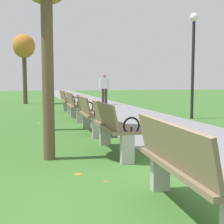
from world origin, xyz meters
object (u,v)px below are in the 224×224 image
(park_bench_4, at_px, (74,105))
(park_bench_2, at_px, (112,126))
(park_bench_1, at_px, (184,166))
(tree_3, at_px, (24,48))
(park_bench_3, at_px, (89,113))
(lamp_post, at_px, (193,49))
(park_bench_5, at_px, (66,101))
(pedestrian_walking, at_px, (104,87))

(park_bench_4, bearing_deg, park_bench_2, -90.00)
(park_bench_1, distance_m, park_bench_2, 2.70)
(park_bench_2, distance_m, tree_3, 13.14)
(park_bench_3, bearing_deg, park_bench_2, -90.00)
(park_bench_3, bearing_deg, park_bench_1, -90.00)
(park_bench_4, height_order, lamp_post, lamp_post)
(park_bench_1, relative_size, park_bench_5, 1.01)
(tree_3, bearing_deg, park_bench_2, -82.52)
(park_bench_5, bearing_deg, lamp_post, -38.17)
(park_bench_1, xyz_separation_m, lamp_post, (3.88, 7.02, 1.82))
(park_bench_4, xyz_separation_m, park_bench_5, (0.00, 2.45, 0.00))
(park_bench_5, height_order, pedestrian_walking, pedestrian_walking)
(park_bench_4, distance_m, park_bench_5, 2.45)
(park_bench_2, distance_m, lamp_post, 6.09)
(park_bench_2, distance_m, pedestrian_walking, 11.19)
(park_bench_4, bearing_deg, park_bench_5, 90.00)
(park_bench_4, distance_m, tree_3, 8.43)
(park_bench_5, distance_m, pedestrian_walking, 4.30)
(pedestrian_walking, bearing_deg, park_bench_2, -102.29)
(park_bench_1, distance_m, pedestrian_walking, 13.84)
(park_bench_1, bearing_deg, park_bench_2, 90.00)
(park_bench_4, relative_size, pedestrian_walking, 0.99)
(tree_3, bearing_deg, lamp_post, -56.69)
(park_bench_2, xyz_separation_m, pedestrian_walking, (2.38, 10.93, 0.44))
(park_bench_2, relative_size, tree_3, 0.42)
(park_bench_2, bearing_deg, lamp_post, 48.04)
(tree_3, bearing_deg, park_bench_3, -80.94)
(park_bench_5, height_order, tree_3, tree_3)
(park_bench_2, distance_m, park_bench_4, 4.92)
(park_bench_3, distance_m, park_bench_4, 2.68)
(park_bench_5, distance_m, tree_3, 6.21)
(lamp_post, bearing_deg, park_bench_1, -118.96)
(park_bench_2, bearing_deg, park_bench_5, 90.00)
(park_bench_2, height_order, lamp_post, lamp_post)
(park_bench_1, bearing_deg, lamp_post, 61.04)
(park_bench_3, bearing_deg, pedestrian_walking, 74.66)
(park_bench_2, height_order, pedestrian_walking, pedestrian_walking)
(park_bench_5, relative_size, pedestrian_walking, 0.99)
(park_bench_2, distance_m, park_bench_5, 7.37)
(park_bench_5, xyz_separation_m, lamp_post, (3.88, -3.05, 1.82))
(tree_3, xyz_separation_m, lamp_post, (5.56, -8.47, -0.72))
(park_bench_4, relative_size, tree_3, 0.42)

